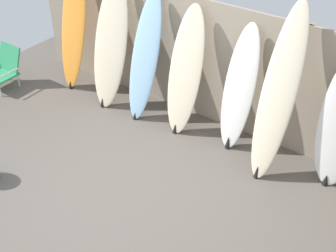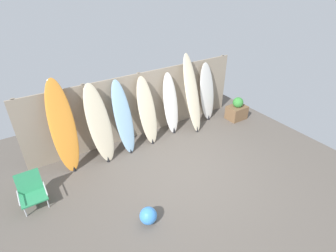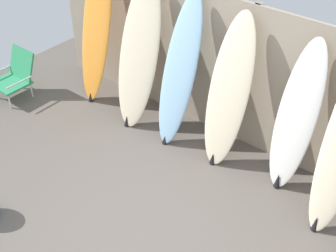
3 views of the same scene
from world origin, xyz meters
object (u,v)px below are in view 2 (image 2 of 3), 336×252
object	(u,v)px
surfboard_skyblue_2	(123,118)
surfboard_cream_5	(192,94)
surfboard_white_4	(171,104)
beach_chair	(31,190)
surfboard_cream_1	(99,124)
beach_ball	(148,216)
surfboard_cream_3	(147,111)
surfboard_orange_0	(63,128)
planter_box	(237,110)
surfboard_white_6	(207,92)

from	to	relation	value
surfboard_skyblue_2	surfboard_cream_5	xyz separation A→B (m)	(2.07, -0.08, 0.16)
surfboard_white_4	beach_chair	xyz separation A→B (m)	(-3.83, -0.82, -0.51)
surfboard_cream_1	beach_chair	size ratio (longest dim) A/B	2.89
beach_ball	surfboard_cream_3	bearing A→B (deg)	60.76
surfboard_cream_1	surfboard_white_4	bearing A→B (deg)	3.17
surfboard_cream_1	surfboard_orange_0	bearing A→B (deg)	176.00
surfboard_cream_3	beach_ball	bearing A→B (deg)	-119.24
surfboard_orange_0	surfboard_cream_3	world-z (taller)	surfboard_orange_0
surfboard_orange_0	surfboard_cream_3	size ratio (longest dim) A/B	1.21
surfboard_cream_3	surfboard_cream_5	world-z (taller)	surfboard_cream_5
planter_box	surfboard_cream_1	bearing A→B (deg)	174.34
surfboard_orange_0	beach_chair	world-z (taller)	surfboard_orange_0
surfboard_cream_5	surfboard_orange_0	bearing A→B (deg)	178.09
surfboard_orange_0	beach_ball	xyz separation A→B (m)	(0.75, -2.43, -0.90)
surfboard_cream_1	surfboard_cream_3	world-z (taller)	surfboard_cream_1
surfboard_cream_1	planter_box	bearing A→B (deg)	-5.66
surfboard_skyblue_2	surfboard_white_6	size ratio (longest dim) A/B	1.04
surfboard_cream_3	surfboard_orange_0	bearing A→B (deg)	179.51
surfboard_white_4	beach_ball	distance (m)	3.35
surfboard_cream_3	surfboard_white_6	bearing A→B (deg)	3.43
surfboard_orange_0	beach_chair	size ratio (longest dim) A/B	3.31
surfboard_white_4	planter_box	distance (m)	2.25
surfboard_white_4	surfboard_cream_5	size ratio (longest dim) A/B	0.80
beach_chair	beach_ball	xyz separation A→B (m)	(1.69, -1.67, -0.16)
surfboard_skyblue_2	surfboard_white_6	distance (m)	2.82
surfboard_cream_1	surfboard_cream_5	distance (m)	2.69
surfboard_cream_1	beach_ball	world-z (taller)	surfboard_cream_1
surfboard_white_4	beach_chair	size ratio (longest dim) A/B	2.63
surfboard_white_6	beach_chair	distance (m)	5.28
surfboard_cream_1	beach_ball	distance (m)	2.50
surfboard_cream_5	surfboard_white_6	distance (m)	0.81
surfboard_white_6	planter_box	world-z (taller)	surfboard_white_6
beach_ball	planter_box	bearing A→B (deg)	24.69
surfboard_orange_0	planter_box	bearing A→B (deg)	-5.39
beach_chair	surfboard_orange_0	bearing A→B (deg)	29.52
planter_box	beach_ball	size ratio (longest dim) A/B	2.20
surfboard_orange_0	surfboard_skyblue_2	world-z (taller)	surfboard_orange_0
surfboard_skyblue_2	planter_box	xyz separation A→B (m)	(3.59, -0.44, -0.61)
surfboard_white_6	surfboard_cream_1	bearing A→B (deg)	-177.24
surfboard_cream_1	surfboard_white_4	xyz separation A→B (m)	(2.09, 0.12, -0.10)
surfboard_orange_0	planter_box	distance (m)	5.09
surfboard_orange_0	planter_box	world-z (taller)	surfboard_orange_0
surfboard_skyblue_2	surfboard_white_4	xyz separation A→B (m)	(1.47, 0.09, -0.07)
surfboard_orange_0	surfboard_white_4	size ratio (longest dim) A/B	1.26
surfboard_skyblue_2	surfboard_white_4	world-z (taller)	surfboard_skyblue_2
surfboard_cream_3	planter_box	bearing A→B (deg)	-8.89
beach_chair	surfboard_cream_1	bearing A→B (deg)	12.67
surfboard_skyblue_2	beach_chair	world-z (taller)	surfboard_skyblue_2
surfboard_white_6	beach_chair	bearing A→B (deg)	-170.46
surfboard_skyblue_2	surfboard_white_4	bearing A→B (deg)	3.66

